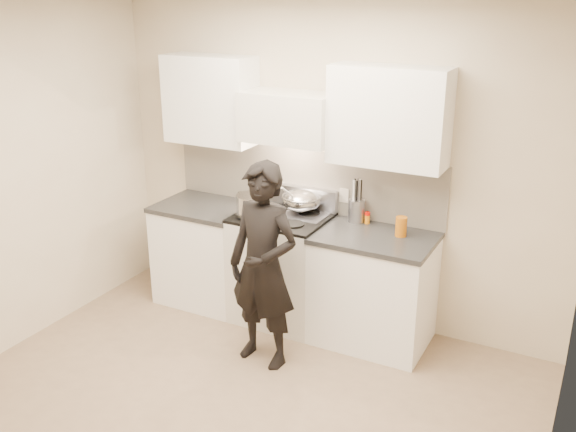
{
  "coord_description": "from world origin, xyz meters",
  "views": [
    {
      "loc": [
        2.06,
        -3.01,
        2.77
      ],
      "look_at": [
        -0.05,
        1.05,
        1.11
      ],
      "focal_mm": 40.0,
      "sensor_mm": 36.0,
      "label": 1
    }
  ],
  "objects": [
    {
      "name": "ground_plane",
      "position": [
        0.0,
        0.0,
        0.0
      ],
      "size": [
        4.0,
        4.0,
        0.0
      ],
      "primitive_type": "plane",
      "color": "#8A7259"
    },
    {
      "name": "room_shell",
      "position": [
        -0.06,
        0.37,
        1.6
      ],
      "size": [
        4.04,
        3.54,
        2.7
      ],
      "color": "beige",
      "rests_on": "ground"
    },
    {
      "name": "stove",
      "position": [
        -0.3,
        1.42,
        0.47
      ],
      "size": [
        0.76,
        0.65,
        0.96
      ],
      "color": "silver",
      "rests_on": "ground"
    },
    {
      "name": "counter_right",
      "position": [
        0.53,
        1.43,
        0.46
      ],
      "size": [
        0.92,
        0.67,
        0.92
      ],
      "color": "white",
      "rests_on": "ground"
    },
    {
      "name": "counter_left",
      "position": [
        -1.08,
        1.43,
        0.46
      ],
      "size": [
        0.82,
        0.67,
        0.92
      ],
      "color": "white",
      "rests_on": "ground"
    },
    {
      "name": "wok",
      "position": [
        -0.19,
        1.57,
        1.05
      ],
      "size": [
        0.34,
        0.42,
        0.27
      ],
      "color": "#AEAEAE",
      "rests_on": "stove"
    },
    {
      "name": "stock_pot",
      "position": [
        -0.5,
        1.28,
        1.05
      ],
      "size": [
        0.36,
        0.35,
        0.18
      ],
      "color": "#AEAEAE",
      "rests_on": "stove"
    },
    {
      "name": "utensil_crock",
      "position": [
        0.28,
        1.64,
        1.03
      ],
      "size": [
        0.13,
        0.13,
        0.36
      ],
      "color": "#AFB0BB",
      "rests_on": "counter_right"
    },
    {
      "name": "spice_jar",
      "position": [
        0.37,
        1.64,
        0.97
      ],
      "size": [
        0.04,
        0.04,
        0.1
      ],
      "color": "orange",
      "rests_on": "counter_right"
    },
    {
      "name": "oil_glass",
      "position": [
        0.7,
        1.5,
        1.0
      ],
      "size": [
        0.09,
        0.09,
        0.16
      ],
      "color": "#AF5B0C",
      "rests_on": "counter_right"
    },
    {
      "name": "person",
      "position": [
        -0.1,
        0.76,
        0.79
      ],
      "size": [
        0.62,
        0.44,
        1.59
      ],
      "primitive_type": "imported",
      "rotation": [
        0.0,
        0.0,
        -0.1
      ],
      "color": "black",
      "rests_on": "ground"
    }
  ]
}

